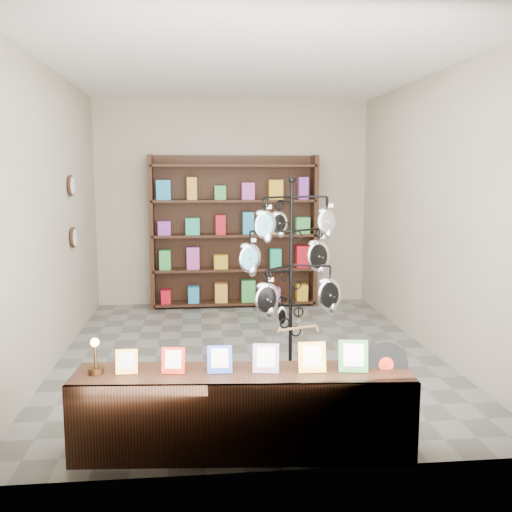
# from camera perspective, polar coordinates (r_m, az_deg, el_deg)

# --- Properties ---
(ground) EXTENTS (5.00, 5.00, 0.00)m
(ground) POSITION_cam_1_polar(r_m,az_deg,el_deg) (6.30, -0.76, -9.67)
(ground) COLOR slate
(ground) RESTS_ON ground
(room_envelope) EXTENTS (5.00, 5.00, 5.00)m
(room_envelope) POSITION_cam_1_polar(r_m,az_deg,el_deg) (5.99, -0.80, 7.42)
(room_envelope) COLOR #B1A98F
(room_envelope) RESTS_ON ground
(display_tree) EXTENTS (1.00, 0.98, 1.91)m
(display_tree) POSITION_cam_1_polar(r_m,az_deg,el_deg) (5.20, 3.53, -0.97)
(display_tree) COLOR black
(display_tree) RESTS_ON ground
(front_shelf) EXTENTS (2.37, 0.66, 0.83)m
(front_shelf) POSITION_cam_1_polar(r_m,az_deg,el_deg) (4.12, -1.30, -15.28)
(front_shelf) COLOR black
(front_shelf) RESTS_ON ground
(back_shelving) EXTENTS (2.42, 0.36, 2.20)m
(back_shelving) POSITION_cam_1_polar(r_m,az_deg,el_deg) (8.33, -2.21, 1.97)
(back_shelving) COLOR black
(back_shelving) RESTS_ON ground
(wall_clocks) EXTENTS (0.03, 0.24, 0.84)m
(wall_clocks) POSITION_cam_1_polar(r_m,az_deg,el_deg) (6.93, -17.90, 4.23)
(wall_clocks) COLOR black
(wall_clocks) RESTS_ON ground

